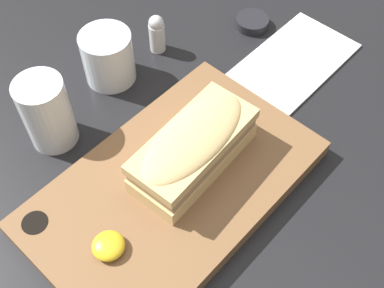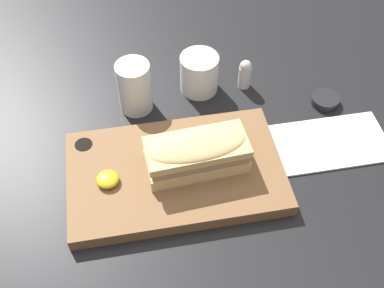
# 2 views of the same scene
# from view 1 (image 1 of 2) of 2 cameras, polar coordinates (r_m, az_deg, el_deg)

# --- Properties ---
(dining_table) EXTENTS (1.88, 1.25, 0.02)m
(dining_table) POSITION_cam_1_polar(r_m,az_deg,el_deg) (0.68, -4.47, -2.07)
(dining_table) COLOR black
(dining_table) RESTS_ON ground
(serving_board) EXTENTS (0.38, 0.23, 0.03)m
(serving_board) POSITION_cam_1_polar(r_m,az_deg,el_deg) (0.63, -2.25, -5.06)
(serving_board) COLOR brown
(serving_board) RESTS_ON dining_table
(sandwich) EXTENTS (0.18, 0.09, 0.07)m
(sandwich) POSITION_cam_1_polar(r_m,az_deg,el_deg) (0.61, 0.17, -0.32)
(sandwich) COLOR tan
(sandwich) RESTS_ON serving_board
(mustard_dollop) EXTENTS (0.04, 0.04, 0.02)m
(mustard_dollop) POSITION_cam_1_polar(r_m,az_deg,el_deg) (0.58, -9.87, -11.80)
(mustard_dollop) COLOR gold
(mustard_dollop) RESTS_ON serving_board
(water_glass) EXTENTS (0.07, 0.07, 0.11)m
(water_glass) POSITION_cam_1_polar(r_m,az_deg,el_deg) (0.69, -16.68, 3.20)
(water_glass) COLOR silver
(water_glass) RESTS_ON dining_table
(wine_glass) EXTENTS (0.08, 0.08, 0.08)m
(wine_glass) POSITION_cam_1_polar(r_m,az_deg,el_deg) (0.76, -9.89, 9.90)
(wine_glass) COLOR silver
(wine_glass) RESTS_ON dining_table
(napkin) EXTENTS (0.22, 0.12, 0.00)m
(napkin) POSITION_cam_1_polar(r_m,az_deg,el_deg) (0.81, 11.89, 9.51)
(napkin) COLOR white
(napkin) RESTS_ON dining_table
(salt_shaker) EXTENTS (0.03, 0.03, 0.07)m
(salt_shaker) POSITION_cam_1_polar(r_m,az_deg,el_deg) (0.80, -4.19, 12.99)
(salt_shaker) COLOR silver
(salt_shaker) RESTS_ON dining_table
(condiment_dish) EXTENTS (0.06, 0.06, 0.02)m
(condiment_dish) POSITION_cam_1_polar(r_m,az_deg,el_deg) (0.86, 7.14, 14.14)
(condiment_dish) COLOR black
(condiment_dish) RESTS_ON dining_table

